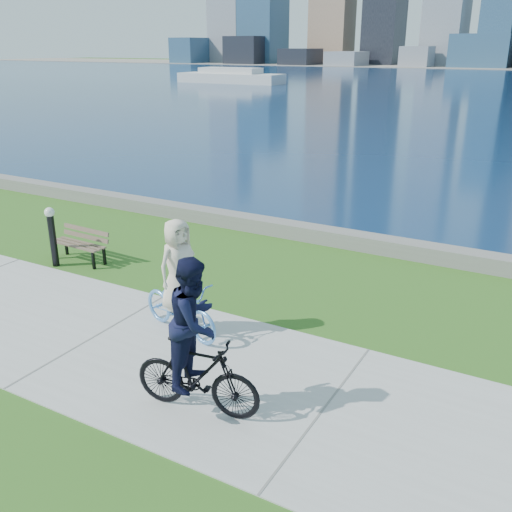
{
  "coord_description": "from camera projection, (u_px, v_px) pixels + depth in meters",
  "views": [
    {
      "loc": [
        6.3,
        -5.86,
        4.45
      ],
      "look_at": [
        1.87,
        1.98,
        1.1
      ],
      "focal_mm": 40.0,
      "sensor_mm": 36.0,
      "label": 1
    }
  ],
  "objects": [
    {
      "name": "park_bench",
      "position": [
        81.0,
        242.0,
        12.37
      ],
      "size": [
        1.38,
        0.53,
        0.71
      ],
      "rotation": [
        0.0,
        0.0,
        -0.04
      ],
      "color": "black",
      "rests_on": "ground"
    },
    {
      "name": "concrete_path",
      "position": [
        96.0,
        336.0,
        9.24
      ],
      "size": [
        80.0,
        3.5,
        0.02
      ],
      "primitive_type": "cube",
      "color": "#A9A9A4",
      "rests_on": "ground"
    },
    {
      "name": "ground",
      "position": [
        96.0,
        337.0,
        9.24
      ],
      "size": [
        320.0,
        320.0,
        0.0
      ],
      "primitive_type": "plane",
      "color": "#295817",
      "rests_on": "ground"
    },
    {
      "name": "cyclist_woman",
      "position": [
        180.0,
        292.0,
        9.11
      ],
      "size": [
        1.01,
        1.81,
        1.93
      ],
      "rotation": [
        0.0,
        0.0,
        1.32
      ],
      "color": "#60A1EA",
      "rests_on": "ground"
    },
    {
      "name": "bollard_lamp",
      "position": [
        52.0,
        233.0,
        11.97
      ],
      "size": [
        0.21,
        0.21,
        1.29
      ],
      "color": "black",
      "rests_on": "ground"
    },
    {
      "name": "seawall",
      "position": [
        274.0,
        227.0,
        14.24
      ],
      "size": [
        90.0,
        0.5,
        0.35
      ],
      "primitive_type": "cube",
      "color": "slate",
      "rests_on": "ground"
    },
    {
      "name": "cyclist_man",
      "position": [
        196.0,
        350.0,
        7.05
      ],
      "size": [
        0.76,
        1.75,
        2.1
      ],
      "rotation": [
        0.0,
        0.0,
        1.73
      ],
      "color": "black",
      "rests_on": "ground"
    },
    {
      "name": "ferry_near",
      "position": [
        230.0,
        77.0,
        70.15
      ],
      "size": [
        13.46,
        3.85,
        1.83
      ],
      "color": "silver",
      "rests_on": "ground"
    }
  ]
}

